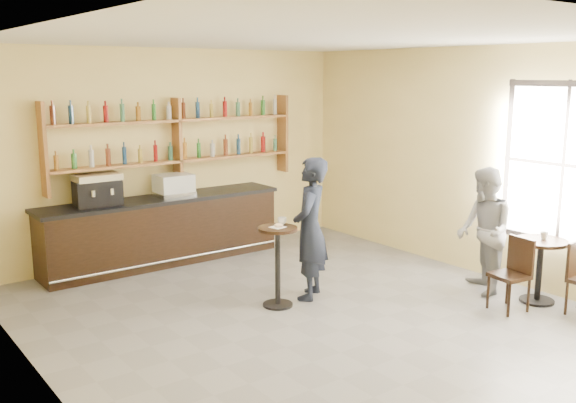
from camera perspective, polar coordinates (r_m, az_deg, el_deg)
floor at (r=7.64m, az=2.42°, el=-10.37°), size 7.00×7.00×0.00m
ceiling at (r=7.11m, az=2.65°, el=14.36°), size 7.00×7.00×0.00m
wall_back at (r=10.13m, az=-10.12°, el=4.22°), size 7.00×0.00×7.00m
wall_left at (r=5.82m, az=-21.02°, el=-1.57°), size 0.00×7.00×7.00m
wall_right at (r=9.37m, az=16.92°, el=3.34°), size 0.00×7.00×7.00m
window_pane at (r=8.70m, az=23.28°, el=2.99°), size 0.00×2.00×2.00m
window_frame at (r=8.70m, az=23.26°, el=2.99°), size 0.04×1.70×2.10m
shelf_unit at (r=9.99m, az=-9.82°, el=5.35°), size 4.00×0.26×1.40m
liquor_bottles at (r=9.97m, az=-9.85°, el=6.32°), size 3.68×0.10×1.00m
bar_counter at (r=9.84m, az=-11.09°, el=-2.52°), size 3.72×0.73×1.01m
espresso_machine at (r=9.33m, az=-16.59°, el=1.02°), size 0.66×0.47×0.44m
pastry_case at (r=9.79m, az=-10.13°, el=1.44°), size 0.60×0.51×0.33m
pedestal_table at (r=7.87m, az=-0.92°, el=-5.84°), size 0.50×0.50×1.00m
napkin at (r=7.74m, az=-0.93°, el=-2.29°), size 0.19×0.19×0.00m
donut at (r=7.73m, az=-0.83°, el=-2.14°), size 0.12×0.12×0.04m
cup_pedestal at (r=7.89m, az=-0.53°, el=-1.72°), size 0.14×0.14×0.09m
man_main at (r=8.08m, az=1.98°, el=-2.43°), size 0.78×0.75×1.81m
cafe_table at (r=8.63m, az=21.42°, el=-5.78°), size 0.72×0.72×0.80m
cup_cafe at (r=8.55m, az=21.81°, el=-2.84°), size 0.11×0.11×0.09m
chair_west at (r=8.19m, az=19.08°, el=-6.19°), size 0.44×0.44×0.89m
patron_second at (r=8.65m, az=17.04°, el=-2.52°), size 0.97×1.02×1.65m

